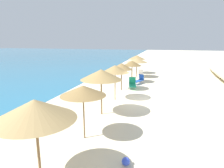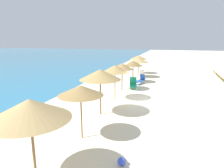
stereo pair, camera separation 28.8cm
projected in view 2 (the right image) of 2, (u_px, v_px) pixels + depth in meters
The scene contains 13 objects.
ground_plane at pixel (143, 101), 15.74m from camera, with size 160.00×160.00×0.00m, color beige.
beach_umbrella_1 at pixel (30, 109), 6.31m from camera, with size 2.63×2.63×2.88m.
beach_umbrella_2 at pixel (81, 90), 9.27m from camera, with size 2.15×2.15×2.63m.
beach_umbrella_3 at pixel (100, 75), 12.33m from camera, with size 2.59×2.59×2.91m.
beach_umbrella_4 at pixel (115, 69), 15.44m from camera, with size 2.18×2.18×2.77m.
beach_umbrella_5 at pixel (122, 66), 18.52m from camera, with size 2.06×2.06×2.57m.
beach_umbrella_6 at pixel (133, 63), 21.77m from camera, with size 2.07×2.07×2.44m.
beach_umbrella_7 at pixel (138, 60), 24.86m from camera, with size 2.59×2.59×2.45m.
beach_umbrella_8 at pixel (138, 57), 27.71m from camera, with size 2.35×2.35×2.57m.
lounge_chair_0 at pixel (141, 75), 24.67m from camera, with size 1.56×0.60×1.02m.
lounge_chair_1 at pixel (140, 80), 21.52m from camera, with size 1.70×1.17×0.99m.
lounge_chair_2 at pixel (133, 84), 19.59m from camera, with size 1.74×0.98×1.04m.
beach_ball at pixel (122, 161), 7.60m from camera, with size 0.32×0.32×0.32m, color blue.
Camera 2 is at (-15.17, -1.85, 4.69)m, focal length 32.05 mm.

